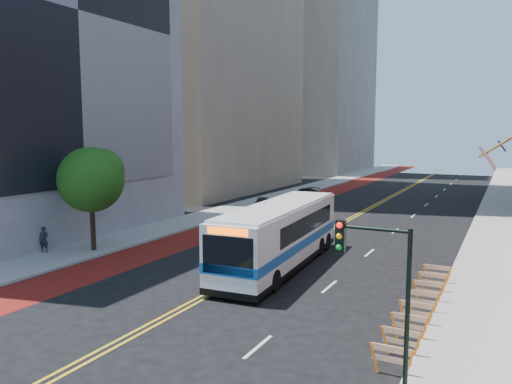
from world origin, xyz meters
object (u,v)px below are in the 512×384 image
object	(u,v)px
street_tree	(92,177)
traffic_signal	(377,275)
transit_bus	(281,234)
car_c	(304,194)
car_a	(262,204)
pedestrian	(44,240)
car_b	(314,208)

from	to	relation	value
street_tree	traffic_signal	size ratio (longest dim) A/B	1.32
transit_bus	car_c	distance (m)	29.24
car_a	traffic_signal	bearing A→B (deg)	-79.64
street_tree	transit_bus	distance (m)	12.82
transit_bus	pedestrian	size ratio (longest dim) A/B	8.21
traffic_signal	car_c	bearing A→B (deg)	114.38
traffic_signal	car_a	xyz separation A→B (m)	(-18.71, 30.27, -3.07)
car_b	transit_bus	bearing A→B (deg)	-77.49
pedestrian	street_tree	bearing A→B (deg)	13.97
traffic_signal	car_a	world-z (taller)	traffic_signal
traffic_signal	transit_bus	world-z (taller)	traffic_signal
transit_bus	car_a	distance (m)	21.16
traffic_signal	car_c	world-z (taller)	traffic_signal
street_tree	pedestrian	distance (m)	4.99
car_c	transit_bus	bearing A→B (deg)	-59.98
street_tree	car_b	world-z (taller)	street_tree
car_a	car_c	bearing A→B (deg)	63.53
transit_bus	car_c	world-z (taller)	transit_bus
street_tree	car_a	distance (m)	21.24
street_tree	car_c	distance (m)	30.34
traffic_signal	car_a	bearing A→B (deg)	121.72
traffic_signal	car_b	world-z (taller)	traffic_signal
car_c	street_tree	bearing A→B (deg)	-84.23
street_tree	traffic_signal	distance (m)	22.79
car_b	street_tree	bearing A→B (deg)	-112.51
transit_bus	street_tree	bearing A→B (deg)	-173.25
traffic_signal	car_c	size ratio (longest dim) A/B	1.16
car_b	pedestrian	xyz separation A→B (m)	(-9.93, -22.30, 0.29)
street_tree	car_a	bearing A→B (deg)	84.64
transit_bus	pedestrian	xyz separation A→B (m)	(-14.62, -4.27, -0.95)
transit_bus	car_a	xyz separation A→B (m)	(-10.32, 18.43, -1.27)
street_tree	traffic_signal	xyz separation A→B (m)	(20.66, -9.55, -1.19)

